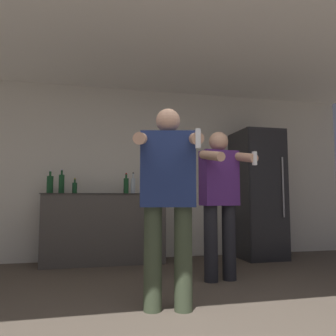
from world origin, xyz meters
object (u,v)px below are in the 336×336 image
(person_woman_foreground, at_px, (168,193))
(refrigerator, at_px, (257,194))
(bottle_brown_liquor, at_px, (75,187))
(person_man_side, at_px, (220,195))
(bottle_tall_gin, at_px, (133,185))
(bottle_short_whiskey, at_px, (62,183))
(bottle_amber_bourbon, at_px, (126,185))
(bottle_red_label, at_px, (50,184))

(person_woman_foreground, bearing_deg, refrigerator, 46.63)
(bottle_brown_liquor, bearing_deg, person_man_side, -37.36)
(refrigerator, xyz_separation_m, person_woman_foreground, (-1.83, -1.94, -0.02))
(person_man_side, bearing_deg, bottle_tall_gin, 123.51)
(bottle_tall_gin, bearing_deg, bottle_short_whiskey, 180.00)
(bottle_tall_gin, bearing_deg, refrigerator, -2.30)
(refrigerator, bearing_deg, bottle_short_whiskey, 178.48)
(refrigerator, bearing_deg, bottle_amber_bourbon, 177.82)
(refrigerator, relative_size, bottle_brown_liquor, 9.02)
(refrigerator, height_order, person_woman_foreground, refrigerator)
(bottle_amber_bourbon, distance_m, person_woman_foreground, 2.02)
(bottle_tall_gin, xyz_separation_m, person_man_side, (0.81, -1.23, -0.15))
(person_woman_foreground, relative_size, person_man_side, 1.00)
(bottle_brown_liquor, height_order, person_woman_foreground, person_woman_foreground)
(bottle_amber_bourbon, height_order, bottle_tall_gin, bottle_tall_gin)
(bottle_amber_bourbon, relative_size, bottle_tall_gin, 0.96)
(bottle_tall_gin, bearing_deg, person_woman_foreground, -88.65)
(bottle_brown_liquor, bearing_deg, bottle_red_label, -180.00)
(refrigerator, xyz_separation_m, bottle_amber_bourbon, (-1.97, 0.08, 0.12))
(refrigerator, height_order, bottle_brown_liquor, refrigerator)
(bottle_amber_bourbon, relative_size, person_woman_foreground, 0.18)
(refrigerator, xyz_separation_m, person_man_side, (-1.06, -1.15, -0.03))
(bottle_short_whiskey, bearing_deg, person_man_side, -34.59)
(person_man_side, bearing_deg, bottle_amber_bourbon, 126.59)
(bottle_red_label, relative_size, bottle_tall_gin, 1.05)
(bottle_brown_liquor, xyz_separation_m, bottle_red_label, (-0.32, -0.00, 0.04))
(bottle_red_label, bearing_deg, person_man_side, -32.49)
(person_man_side, bearing_deg, refrigerator, 47.21)
(bottle_amber_bourbon, bearing_deg, refrigerator, -2.18)
(person_man_side, bearing_deg, bottle_brown_liquor, 142.64)
(bottle_tall_gin, relative_size, person_woman_foreground, 0.18)
(refrigerator, bearing_deg, bottle_red_label, 178.56)
(bottle_red_label, xyz_separation_m, bottle_short_whiskey, (0.15, 0.00, 0.01))
(bottle_brown_liquor, height_order, bottle_tall_gin, bottle_tall_gin)
(bottle_amber_bourbon, bearing_deg, bottle_brown_liquor, 180.00)
(refrigerator, distance_m, bottle_red_label, 2.99)
(refrigerator, distance_m, bottle_amber_bourbon, 1.98)
(refrigerator, relative_size, bottle_short_whiskey, 5.74)
(bottle_amber_bourbon, xyz_separation_m, bottle_red_label, (-1.01, -0.00, 0.01))
(person_woman_foreground, distance_m, person_man_side, 1.10)
(refrigerator, xyz_separation_m, bottle_short_whiskey, (-2.84, 0.08, 0.13))
(refrigerator, bearing_deg, person_man_side, -132.79)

